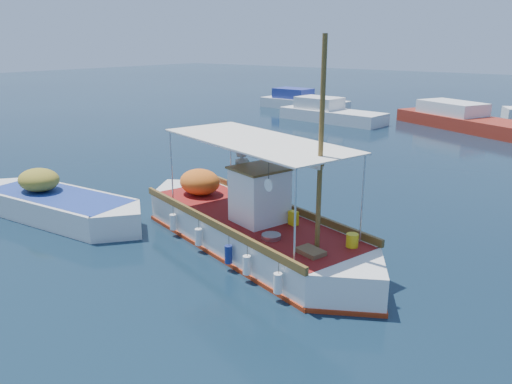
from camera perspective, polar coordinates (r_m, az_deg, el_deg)
The scene contains 6 objects.
ground at distance 13.94m, azimuth 1.52°, elevation -5.92°, with size 160.00×160.00×0.00m, color black.
fishing_caique at distance 13.67m, azimuth -0.93°, elevation -4.07°, with size 9.08×4.29×5.75m.
dinghy at distance 17.01m, azimuth -21.68°, elevation -1.58°, with size 6.97×2.49×1.71m.
bg_boat_nw at distance 35.27m, azimuth 8.38°, elevation 8.79°, with size 7.63×3.05×1.80m.
bg_boat_n at distance 34.47m, azimuth 22.85°, elevation 7.46°, with size 10.33×6.94×1.80m.
bg_boat_far_w at distance 41.60m, azimuth 5.24°, elevation 10.13°, with size 7.47×2.57×1.80m.
Camera 1 is at (7.49, -10.43, 5.43)m, focal length 35.00 mm.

